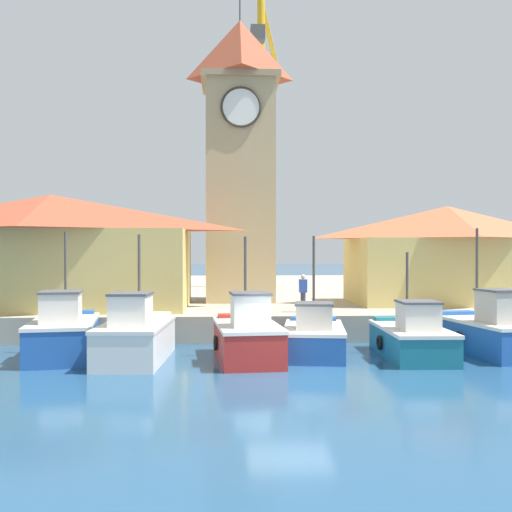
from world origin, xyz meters
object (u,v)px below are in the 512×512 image
object	(u,v)px
fishing_boat_far_left	(64,334)
port_crane_near	(262,172)
fishing_boat_mid_right	(487,332)
dock_worker_near_tower	(303,292)
clock_tower	(240,153)
fishing_boat_left_outer	(135,337)
fishing_boat_left_inner	(247,337)
fishing_boat_center	(412,338)
warehouse_right	(447,253)
warehouse_left	(51,250)
fishing_boat_mid_left	(314,336)

from	to	relation	value
fishing_boat_far_left	port_crane_near	bearing A→B (deg)	69.22
fishing_boat_mid_right	dock_worker_near_tower	size ratio (longest dim) A/B	2.96
fishing_boat_mid_right	clock_tower	bearing A→B (deg)	129.14
fishing_boat_left_outer	fishing_boat_left_inner	distance (m)	3.78
fishing_boat_left_outer	clock_tower	world-z (taller)	clock_tower
fishing_boat_left_inner	fishing_boat_center	world-z (taller)	fishing_boat_left_inner
warehouse_right	dock_worker_near_tower	size ratio (longest dim) A/B	6.10
fishing_boat_center	port_crane_near	bearing A→B (deg)	99.51
fishing_boat_left_outer	warehouse_right	world-z (taller)	warehouse_right
fishing_boat_left_outer	warehouse_left	xyz separation A→B (m)	(-4.94, 7.56, 2.93)
fishing_boat_far_left	warehouse_left	xyz separation A→B (m)	(-2.34, 6.74, 2.93)
warehouse_left	port_crane_near	bearing A→B (deg)	54.98
fishing_boat_center	clock_tower	size ratio (longest dim) A/B	0.28
fishing_boat_center	fishing_boat_left_outer	bearing A→B (deg)	-179.14
fishing_boat_center	fishing_boat_far_left	bearing A→B (deg)	176.80
clock_tower	fishing_boat_mid_right	bearing A→B (deg)	-50.86
fishing_boat_left_inner	warehouse_left	world-z (taller)	warehouse_left
port_crane_near	dock_worker_near_tower	world-z (taller)	port_crane_near
fishing_boat_far_left	fishing_boat_left_inner	bearing A→B (deg)	-8.19
fishing_boat_mid_left	fishing_boat_left_outer	bearing A→B (deg)	-172.82
fishing_boat_far_left	dock_worker_near_tower	xyz separation A→B (m)	(8.98, 4.27, 1.12)
fishing_boat_left_inner	warehouse_right	world-z (taller)	warehouse_right
clock_tower	dock_worker_near_tower	xyz separation A→B (m)	(2.53, -6.01, -6.91)
clock_tower	warehouse_right	distance (m)	11.82
warehouse_left	dock_worker_near_tower	xyz separation A→B (m)	(11.33, -2.47, -1.81)
fishing_boat_far_left	warehouse_left	world-z (taller)	warehouse_left
warehouse_left	fishing_boat_mid_right	bearing A→B (deg)	-21.91
fishing_boat_left_outer	fishing_boat_left_inner	size ratio (longest dim) A/B	1.07
fishing_boat_center	port_crane_near	xyz separation A→B (m)	(-3.80, 22.67, 8.74)
fishing_boat_mid_left	clock_tower	bearing A→B (deg)	102.76
warehouse_left	warehouse_right	world-z (taller)	warehouse_left
fishing_boat_left_outer	warehouse_left	distance (m)	9.50
warehouse_left	port_crane_near	xyz separation A→B (m)	(10.68, 15.25, 5.68)
port_crane_near	fishing_boat_mid_right	bearing A→B (deg)	-73.31
fishing_boat_far_left	fishing_boat_center	world-z (taller)	fishing_boat_far_left
dock_worker_near_tower	fishing_boat_center	bearing A→B (deg)	-57.46
fishing_boat_left_outer	dock_worker_near_tower	xyz separation A→B (m)	(6.38, 5.09, 1.12)
fishing_boat_far_left	fishing_boat_center	xyz separation A→B (m)	(12.14, -0.68, -0.13)
fishing_boat_mid_right	dock_worker_near_tower	distance (m)	7.61
warehouse_right	fishing_boat_mid_right	bearing A→B (deg)	-102.14
port_crane_near	dock_worker_near_tower	bearing A→B (deg)	-87.93
fishing_boat_mid_left	dock_worker_near_tower	xyz separation A→B (m)	(0.20, 4.31, 1.27)
clock_tower	port_crane_near	world-z (taller)	port_crane_near
warehouse_right	dock_worker_near_tower	xyz separation A→B (m)	(-7.88, -4.15, -1.66)
fishing_boat_left_outer	fishing_boat_mid_left	xyz separation A→B (m)	(6.19, 0.78, -0.15)
warehouse_left	clock_tower	bearing A→B (deg)	21.92
warehouse_right	fishing_boat_center	bearing A→B (deg)	-117.47
warehouse_left	dock_worker_near_tower	world-z (taller)	warehouse_left
fishing_boat_left_inner	warehouse_right	bearing A→B (deg)	41.69
fishing_boat_left_inner	port_crane_near	size ratio (longest dim) A/B	0.22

